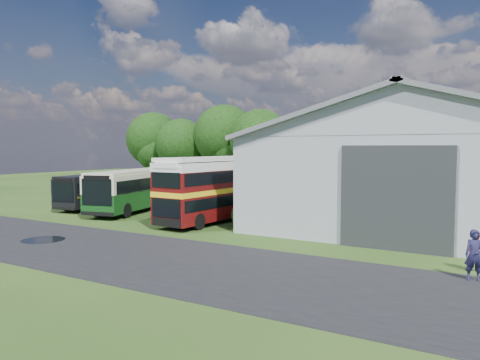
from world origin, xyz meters
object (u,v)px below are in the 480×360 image
Objects in this scene: visitor_a at (475,256)px; visitor_b at (476,252)px; bus_dark_single at (105,189)px; bus_green_single at (140,188)px; storage_shed at (436,158)px; bus_maroon_double at (217,189)px.

visitor_a is 1.43m from visitor_b.
bus_dark_single reaches higher than visitor_b.
bus_dark_single is at bearing 162.68° from bus_green_single.
storage_shed reaches higher than visitor_b.
bus_green_single is at bearing -160.24° from storage_shed.
visitor_a reaches higher than visitor_b.
storage_shed is 21.86m from bus_green_single.
visitor_b is at bearing -15.97° from bus_maroon_double.
storage_shed is at bearing 6.55° from bus_green_single.
visitor_b is (28.27, -7.23, -0.66)m from bus_dark_single.
bus_dark_single reaches higher than visitor_a.
visitor_b is at bearing -75.66° from storage_shed.
bus_maroon_double is at bearing 140.17° from visitor_a.
storage_shed is 2.46× the size of bus_dark_single.
bus_dark_single is (-12.38, 1.73, -0.69)m from bus_maroon_double.
visitor_a is (3.69, -15.69, -3.22)m from storage_shed.
bus_maroon_double is 6.39× the size of visitor_b.
bus_green_single is 8.33m from bus_maroon_double.
visitor_b is (-0.04, 1.42, -0.15)m from visitor_a.
visitor_a is (28.30, -8.65, -0.51)m from bus_dark_single.
visitor_a is at bearing -76.78° from storage_shed.
bus_maroon_double reaches higher than visitor_b.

